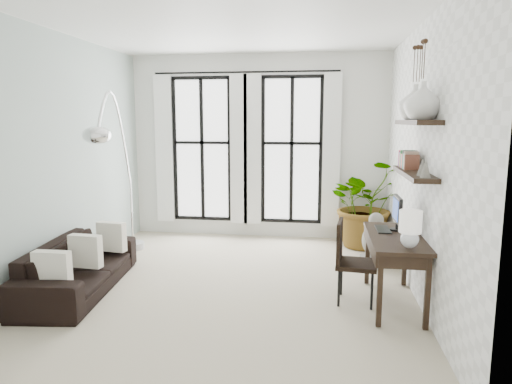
% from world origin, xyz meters
% --- Properties ---
extents(floor, '(5.00, 5.00, 0.00)m').
position_xyz_m(floor, '(0.00, 0.00, 0.00)').
color(floor, '#B7AC91').
rests_on(floor, ground).
extents(ceiling, '(5.00, 5.00, 0.00)m').
position_xyz_m(ceiling, '(0.00, 0.00, 3.20)').
color(ceiling, white).
rests_on(ceiling, wall_back).
extents(wall_left, '(0.00, 5.00, 5.00)m').
position_xyz_m(wall_left, '(-2.25, 0.00, 1.60)').
color(wall_left, '#9CAEA7').
rests_on(wall_left, floor).
extents(wall_right, '(0.00, 5.00, 5.00)m').
position_xyz_m(wall_right, '(2.25, 0.00, 1.60)').
color(wall_right, white).
rests_on(wall_right, floor).
extents(wall_back, '(4.50, 0.00, 4.50)m').
position_xyz_m(wall_back, '(0.00, 2.50, 1.60)').
color(wall_back, white).
rests_on(wall_back, floor).
extents(windows, '(3.26, 0.13, 2.65)m').
position_xyz_m(windows, '(-0.20, 2.43, 1.56)').
color(windows, white).
rests_on(windows, wall_back).
extents(wall_shelves, '(0.25, 1.30, 0.60)m').
position_xyz_m(wall_shelves, '(2.11, -0.34, 1.73)').
color(wall_shelves, black).
rests_on(wall_shelves, wall_right).
extents(sofa, '(1.03, 2.14, 0.60)m').
position_xyz_m(sofa, '(-1.80, -0.47, 0.30)').
color(sofa, black).
rests_on(sofa, floor).
extents(throw_pillows, '(0.40, 1.52, 0.40)m').
position_xyz_m(throw_pillows, '(-1.70, -0.47, 0.50)').
color(throw_pillows, silver).
rests_on(throw_pillows, sofa).
extents(plant, '(1.63, 1.54, 1.45)m').
position_xyz_m(plant, '(1.86, 2.05, 0.72)').
color(plant, '#2D7228').
rests_on(plant, floor).
extents(desk, '(0.57, 1.35, 1.19)m').
position_xyz_m(desk, '(1.94, -0.43, 0.74)').
color(desk, black).
rests_on(desk, floor).
extents(desk_chair, '(0.50, 0.50, 0.95)m').
position_xyz_m(desk_chair, '(1.45, -0.36, 0.54)').
color(desk_chair, black).
rests_on(desk_chair, floor).
extents(arc_lamp, '(0.75, 2.13, 2.46)m').
position_xyz_m(arc_lamp, '(-1.70, 0.46, 1.91)').
color(arc_lamp, silver).
rests_on(arc_lamp, floor).
extents(buddha, '(0.43, 0.43, 0.77)m').
position_xyz_m(buddha, '(1.91, 1.07, 0.32)').
color(buddha, gray).
rests_on(buddha, floor).
extents(vase_a, '(0.37, 0.37, 0.38)m').
position_xyz_m(vase_a, '(2.11, -0.63, 2.27)').
color(vase_a, white).
rests_on(vase_a, shelf_upper).
extents(vase_b, '(0.37, 0.37, 0.38)m').
position_xyz_m(vase_b, '(2.11, -0.23, 2.27)').
color(vase_b, white).
rests_on(vase_b, shelf_upper).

